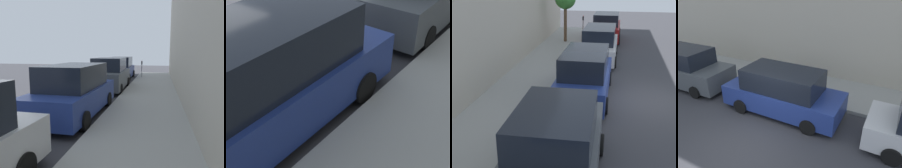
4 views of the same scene
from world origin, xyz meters
TOP-DOWN VIEW (x-y plane):
  - parked_minivan_third at (2.41, -0.03)m, footprint 2.02×4.92m

SIDE VIEW (x-z plane):
  - parked_minivan_third at x=2.41m, z-range -0.03..1.87m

